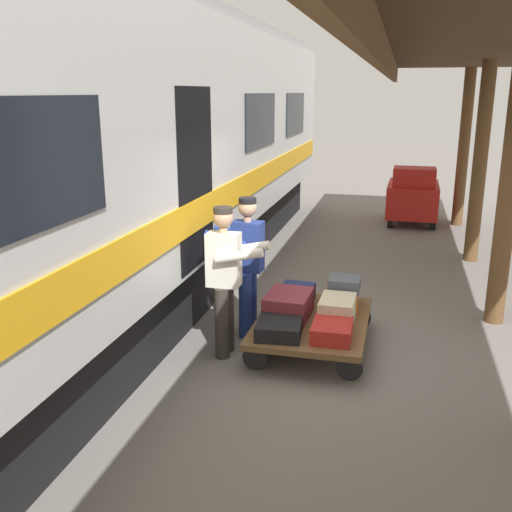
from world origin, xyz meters
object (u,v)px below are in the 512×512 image
(porter_by_door, at_px, (226,277))
(suitcase_red_plastic, at_px, (332,331))
(suitcase_black_hardshell, at_px, (280,326))
(suitcase_slate_roller, at_px, (345,284))
(luggage_cart, at_px, (312,323))
(suitcase_cream_canvas, at_px, (337,310))
(suitcase_burgundy_valise, at_px, (288,305))
(suitcase_orange_carryall, at_px, (342,298))
(baggage_tug, at_px, (413,196))
(porter_in_overalls, at_px, (246,262))
(train_car, at_px, (75,165))
(suitcase_navy_fabric, at_px, (296,295))

(porter_by_door, bearing_deg, suitcase_red_plastic, 176.49)
(suitcase_black_hardshell, distance_m, suitcase_slate_roller, 1.18)
(luggage_cart, bearing_deg, porter_by_door, 24.80)
(suitcase_cream_canvas, height_order, suitcase_black_hardshell, suitcase_cream_canvas)
(luggage_cart, xyz_separation_m, suitcase_burgundy_valise, (0.28, 0.00, 0.20))
(suitcase_red_plastic, height_order, suitcase_orange_carryall, suitcase_orange_carryall)
(suitcase_orange_carryall, distance_m, baggage_tug, 6.76)
(suitcase_red_plastic, xyz_separation_m, suitcase_cream_canvas, (0.00, -0.50, 0.05))
(suitcase_slate_roller, bearing_deg, porter_by_door, 37.13)
(suitcase_red_plastic, relative_size, suitcase_slate_roller, 1.39)
(luggage_cart, distance_m, suitcase_orange_carryall, 0.59)
(luggage_cart, relative_size, porter_in_overalls, 1.06)
(porter_by_door, bearing_deg, suitcase_slate_roller, -142.87)
(suitcase_orange_carryall, height_order, baggage_tug, baggage_tug)
(train_car, distance_m, suitcase_slate_roller, 3.51)
(suitcase_navy_fabric, relative_size, porter_by_door, 0.28)
(suitcase_burgundy_valise, relative_size, baggage_tug, 0.37)
(porter_in_overalls, height_order, baggage_tug, porter_in_overalls)
(suitcase_cream_canvas, distance_m, suitcase_black_hardshell, 0.76)
(luggage_cart, height_order, suitcase_red_plastic, suitcase_red_plastic)
(train_car, xyz_separation_m, porter_in_overalls, (-1.99, -0.33, -1.14))
(suitcase_burgundy_valise, bearing_deg, train_car, 3.06)
(baggage_tug, bearing_deg, porter_by_door, 74.58)
(train_car, relative_size, suitcase_burgundy_valise, 27.72)
(baggage_tug, bearing_deg, porter_in_overalls, 73.82)
(train_car, bearing_deg, suitcase_red_plastic, 173.40)
(luggage_cart, xyz_separation_m, suitcase_red_plastic, (-0.28, 0.50, 0.14))
(suitcase_cream_canvas, bearing_deg, suitcase_orange_carryall, -90.00)
(suitcase_orange_carryall, bearing_deg, porter_in_overalls, 14.90)
(suitcase_cream_canvas, xyz_separation_m, suitcase_black_hardshell, (0.57, 0.50, -0.06))
(suitcase_black_hardshell, relative_size, porter_by_door, 0.37)
(train_car, xyz_separation_m, suitcase_orange_carryall, (-3.11, -0.63, -1.61))
(suitcase_navy_fabric, xyz_separation_m, porter_in_overalls, (0.56, 0.30, 0.47))
(suitcase_cream_canvas, xyz_separation_m, baggage_tug, (-0.90, -7.19, 0.14))
(suitcase_cream_canvas, bearing_deg, porter_in_overalls, -9.87)
(suitcase_orange_carryall, bearing_deg, suitcase_burgundy_valise, 41.17)
(suitcase_red_plastic, relative_size, porter_by_door, 0.31)
(suitcase_cream_canvas, xyz_separation_m, suitcase_slate_roller, (-0.03, -0.51, 0.15))
(luggage_cart, height_order, suitcase_cream_canvas, suitcase_cream_canvas)
(luggage_cart, bearing_deg, suitcase_black_hardshell, 60.24)
(luggage_cart, bearing_deg, suitcase_cream_canvas, 180.00)
(luggage_cart, xyz_separation_m, suitcase_black_hardshell, (0.28, 0.50, 0.13))
(suitcase_red_plastic, distance_m, suitcase_navy_fabric, 1.14)
(baggage_tug, bearing_deg, luggage_cart, 80.64)
(suitcase_cream_canvas, xyz_separation_m, porter_in_overalls, (1.13, -0.20, 0.44))
(train_car, distance_m, suitcase_black_hardshell, 3.05)
(porter_in_overalls, bearing_deg, luggage_cart, 166.91)
(suitcase_cream_canvas, xyz_separation_m, suitcase_orange_carryall, (0.00, -0.50, -0.04))
(suitcase_cream_canvas, height_order, baggage_tug, baggage_tug)
(porter_in_overalls, bearing_deg, baggage_tug, -106.18)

